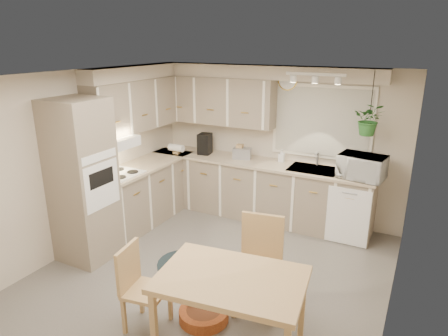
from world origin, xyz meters
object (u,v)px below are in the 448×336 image
at_px(chair_left, 146,289).
at_px(chair_back, 257,267).
at_px(microwave, 362,164).
at_px(dining_table, 231,316).
at_px(pet_bed, 204,314).
at_px(braided_rug, 193,269).

relative_size(chair_left, chair_back, 0.86).
xyz_separation_m(chair_left, microwave, (1.51, 2.84, 0.71)).
relative_size(dining_table, chair_back, 1.25).
bearing_deg(chair_back, chair_left, 31.65).
bearing_deg(dining_table, pet_bed, 148.31).
bearing_deg(pet_bed, chair_left, -142.76).
bearing_deg(dining_table, chair_left, -176.01).
relative_size(pet_bed, microwave, 0.85).
xyz_separation_m(dining_table, braided_rug, (-1.05, 1.03, -0.40)).
xyz_separation_m(chair_back, pet_bed, (-0.41, -0.41, -0.45)).
relative_size(dining_table, chair_left, 1.46).
relative_size(dining_table, braided_rug, 1.19).
distance_m(pet_bed, microwave, 2.93).
bearing_deg(dining_table, microwave, 77.63).
bearing_deg(pet_bed, braided_rug, 128.63).
distance_m(chair_back, pet_bed, 0.73).
height_order(chair_left, braided_rug, chair_left).
bearing_deg(microwave, chair_back, -98.56).
height_order(chair_left, chair_back, chair_back).
distance_m(dining_table, chair_left, 0.90).
distance_m(dining_table, braided_rug, 1.53).
xyz_separation_m(dining_table, chair_back, (-0.04, 0.69, 0.11)).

